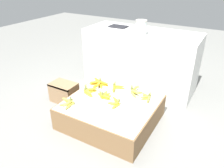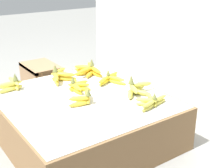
% 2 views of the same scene
% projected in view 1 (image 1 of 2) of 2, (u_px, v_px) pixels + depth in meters
% --- Properties ---
extents(ground_plane, '(10.00, 10.00, 0.00)m').
position_uv_depth(ground_plane, '(111.00, 121.00, 2.42)').
color(ground_plane, gray).
extents(display_platform, '(0.93, 0.85, 0.25)m').
position_uv_depth(display_platform, '(111.00, 112.00, 2.36)').
color(display_platform, olive).
rests_on(display_platform, ground_plane).
extents(back_vendor_table, '(1.50, 0.60, 0.79)m').
position_uv_depth(back_vendor_table, '(140.00, 59.00, 3.00)').
color(back_vendor_table, white).
rests_on(back_vendor_table, ground_plane).
extents(wooden_crate, '(0.32, 0.22, 0.25)m').
position_uv_depth(wooden_crate, '(64.00, 92.00, 2.73)').
color(wooden_crate, '#997551').
rests_on(wooden_crate, ground_plane).
extents(banana_bunch_front_left, '(0.16, 0.16, 0.10)m').
position_uv_depth(banana_bunch_front_left, '(68.00, 102.00, 2.23)').
color(banana_bunch_front_left, '#DBCC4C').
rests_on(banana_bunch_front_left, display_platform).
extents(banana_bunch_middle_left, '(0.20, 0.17, 0.11)m').
position_uv_depth(banana_bunch_middle_left, '(88.00, 91.00, 2.44)').
color(banana_bunch_middle_left, gold).
rests_on(banana_bunch_middle_left, display_platform).
extents(banana_bunch_middle_midleft, '(0.20, 0.14, 0.09)m').
position_uv_depth(banana_bunch_middle_midleft, '(104.00, 95.00, 2.36)').
color(banana_bunch_middle_midleft, yellow).
rests_on(banana_bunch_middle_midleft, display_platform).
extents(banana_bunch_middle_midright, '(0.14, 0.17, 0.09)m').
position_uv_depth(banana_bunch_middle_midright, '(116.00, 103.00, 2.23)').
color(banana_bunch_middle_midright, gold).
rests_on(banana_bunch_middle_midright, display_platform).
extents(banana_bunch_back_left, '(0.25, 0.20, 0.11)m').
position_uv_depth(banana_bunch_back_left, '(99.00, 83.00, 2.61)').
color(banana_bunch_back_left, gold).
rests_on(banana_bunch_back_left, display_platform).
extents(banana_bunch_back_midleft, '(0.19, 0.23, 0.08)m').
position_uv_depth(banana_bunch_back_midleft, '(115.00, 87.00, 2.54)').
color(banana_bunch_back_midleft, yellow).
rests_on(banana_bunch_back_midleft, display_platform).
extents(banana_bunch_back_midright, '(0.14, 0.22, 0.11)m').
position_uv_depth(banana_bunch_back_midright, '(134.00, 91.00, 2.44)').
color(banana_bunch_back_midright, gold).
rests_on(banana_bunch_back_midright, display_platform).
extents(banana_bunch_back_right, '(0.13, 0.21, 0.08)m').
position_uv_depth(banana_bunch_back_right, '(148.00, 97.00, 2.34)').
color(banana_bunch_back_right, gold).
rests_on(banana_bunch_back_right, display_platform).
extents(glass_jar, '(0.14, 0.14, 0.17)m').
position_uv_depth(glass_jar, '(141.00, 27.00, 2.61)').
color(glass_jar, silver).
rests_on(glass_jar, back_vendor_table).
extents(foam_tray_white, '(0.23, 0.14, 0.02)m').
position_uv_depth(foam_tray_white, '(148.00, 29.00, 2.85)').
color(foam_tray_white, white).
rests_on(foam_tray_white, back_vendor_table).
extents(foam_tray_dark, '(0.24, 0.16, 0.02)m').
position_uv_depth(foam_tray_dark, '(118.00, 26.00, 2.99)').
color(foam_tray_dark, '#232328').
rests_on(foam_tray_dark, back_vendor_table).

